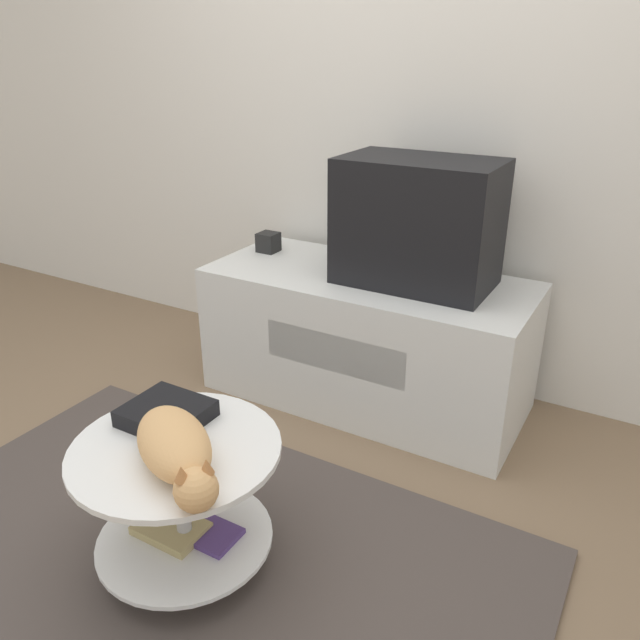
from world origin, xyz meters
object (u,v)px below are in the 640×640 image
(speaker, at_px, (268,242))
(dvd_box, at_px, (166,413))
(tv, at_px, (418,223))
(cat, at_px, (176,448))

(speaker, bearing_deg, dvd_box, -69.70)
(tv, bearing_deg, dvd_box, -105.62)
(tv, height_order, dvd_box, tv)
(dvd_box, bearing_deg, cat, -40.35)
(cat, bearing_deg, tv, 116.95)
(tv, bearing_deg, speaker, 176.35)
(tv, bearing_deg, cat, -95.95)
(speaker, height_order, cat, speaker)
(tv, height_order, cat, tv)
(speaker, bearing_deg, cat, -65.13)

